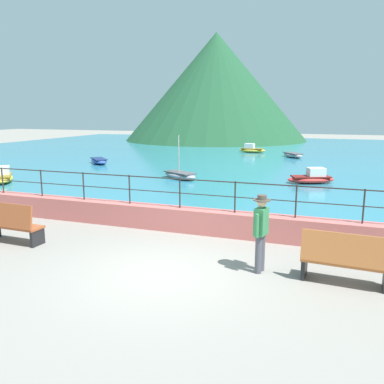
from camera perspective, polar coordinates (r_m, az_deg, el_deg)
ground_plane at (r=8.98m, az=-4.27°, el=-11.62°), size 120.00×120.00×0.00m
promenade_wall at (r=11.69m, az=2.09°, el=-4.27°), size 20.00×0.56×0.70m
railing at (r=11.47m, az=2.13°, el=0.40°), size 18.44×0.04×0.90m
lake_water at (r=33.73m, az=13.91°, el=5.14°), size 64.00×44.32×0.06m
hill_main at (r=50.92m, az=3.45°, el=14.71°), size 22.46×22.46×12.95m
bench_main at (r=11.83m, az=-24.47°, el=-4.07°), size 1.72×0.61×1.13m
bench_far at (r=8.80m, az=20.93°, el=-8.94°), size 1.73×0.67×1.13m
person_walking at (r=8.88m, az=9.82°, el=-5.31°), size 0.38×0.56×1.75m
boat_0 at (r=22.09m, az=-25.41°, el=2.01°), size 2.19×2.33×0.76m
boat_1 at (r=20.44m, az=16.74°, el=1.95°), size 2.47×1.72×0.76m
boat_2 at (r=35.04m, az=8.53°, el=6.05°), size 2.38×1.12×0.76m
boat_4 at (r=20.92m, az=-1.73°, el=2.47°), size 2.44×1.93×2.27m
boat_6 at (r=31.82m, az=14.21°, el=5.17°), size 2.08×2.39×0.36m
boat_7 at (r=27.79m, az=-13.17°, el=4.37°), size 2.28×2.25×0.36m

